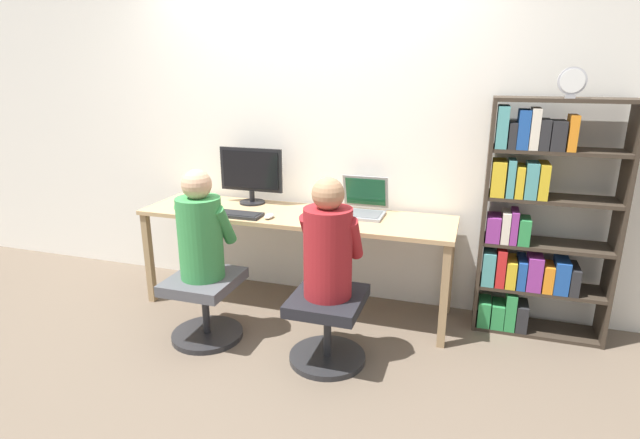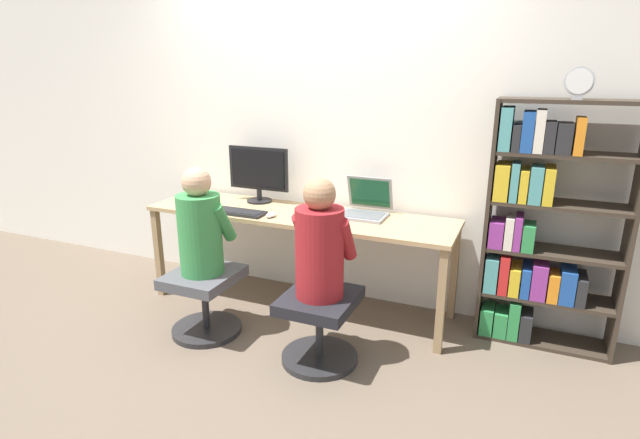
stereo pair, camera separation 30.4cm
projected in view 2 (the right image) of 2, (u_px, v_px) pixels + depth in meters
The scene contains 13 objects.
ground_plane at pixel (282, 322), 3.56m from camera, with size 14.00×14.00×0.00m, color brown.
wall_back at pixel (318, 129), 3.75m from camera, with size 10.00×0.05×2.60m.
desk at pixel (298, 222), 3.62m from camera, with size 2.27×0.59×0.73m.
desktop_monitor at pixel (258, 173), 3.84m from camera, with size 0.50×0.20×0.43m.
laptop at pixel (365, 208), 3.53m from camera, with size 0.33×0.34×0.26m.
keyboard at pixel (237, 212), 3.58m from camera, with size 0.42×0.15×0.03m.
computer_mouse_by_keyboard at pixel (271, 215), 3.50m from camera, with size 0.06×0.10×0.03m.
office_chair_left at pixel (205, 297), 3.36m from camera, with size 0.47×0.47×0.44m.
office_chair_right at pixel (320, 322), 3.02m from camera, with size 0.47×0.47×0.44m.
person_at_monitor at pixel (200, 227), 3.22m from camera, with size 0.35×0.33×0.71m.
person_at_laptop at pixel (320, 245), 2.88m from camera, with size 0.35×0.33×0.71m.
bookshelf at pixel (537, 230), 3.12m from camera, with size 0.82×0.28×1.57m.
desk_clock at pixel (579, 82), 2.76m from camera, with size 0.16×0.03×0.18m.
Camera 2 is at (1.51, -2.83, 1.73)m, focal length 28.00 mm.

